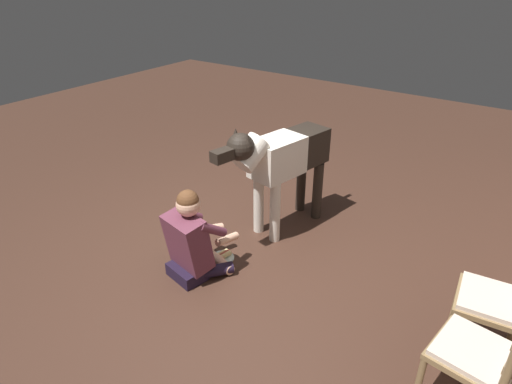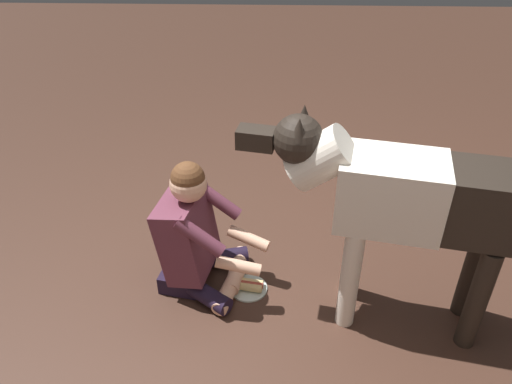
{
  "view_description": "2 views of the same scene",
  "coord_description": "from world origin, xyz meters",
  "px_view_note": "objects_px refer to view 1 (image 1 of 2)",
  "views": [
    {
      "loc": [
        2.8,
        2.32,
        2.58
      ],
      "look_at": [
        -0.1,
        0.27,
        0.69
      ],
      "focal_mm": 30.99,
      "sensor_mm": 36.0,
      "label": 1
    },
    {
      "loc": [
        0.03,
        2.32,
        2.3
      ],
      "look_at": [
        0.11,
        -0.03,
        0.68
      ],
      "focal_mm": 35.89,
      "sensor_mm": 36.0,
      "label": 2
    }
  ],
  "objects_px": {
    "large_dog": "(281,159)",
    "hot_dog_on_plate": "(222,256)",
    "person_sitting_on_floor": "(193,241)",
    "dining_chair_left_of_pair": "(509,296)",
    "dining_chair_right_of_pair": "(492,351)"
  },
  "relations": [
    {
      "from": "person_sitting_on_floor",
      "to": "hot_dog_on_plate",
      "type": "bearing_deg",
      "value": 168.56
    },
    {
      "from": "hot_dog_on_plate",
      "to": "dining_chair_left_of_pair",
      "type": "bearing_deg",
      "value": 95.85
    },
    {
      "from": "hot_dog_on_plate",
      "to": "large_dog",
      "type": "bearing_deg",
      "value": 168.56
    },
    {
      "from": "dining_chair_right_of_pair",
      "to": "hot_dog_on_plate",
      "type": "bearing_deg",
      "value": -98.37
    },
    {
      "from": "hot_dog_on_plate",
      "to": "dining_chair_right_of_pair",
      "type": "bearing_deg",
      "value": 81.63
    },
    {
      "from": "dining_chair_left_of_pair",
      "to": "person_sitting_on_floor",
      "type": "height_order",
      "value": "dining_chair_left_of_pair"
    },
    {
      "from": "dining_chair_right_of_pair",
      "to": "hot_dog_on_plate",
      "type": "relative_size",
      "value": 4.18
    },
    {
      "from": "dining_chair_left_of_pair",
      "to": "person_sitting_on_floor",
      "type": "bearing_deg",
      "value": -76.98
    },
    {
      "from": "person_sitting_on_floor",
      "to": "hot_dog_on_plate",
      "type": "relative_size",
      "value": 3.69
    },
    {
      "from": "dining_chair_right_of_pair",
      "to": "dining_chair_left_of_pair",
      "type": "bearing_deg",
      "value": 179.96
    },
    {
      "from": "large_dog",
      "to": "hot_dog_on_plate",
      "type": "bearing_deg",
      "value": -11.44
    },
    {
      "from": "person_sitting_on_floor",
      "to": "dining_chair_left_of_pair",
      "type": "bearing_deg",
      "value": 103.02
    },
    {
      "from": "person_sitting_on_floor",
      "to": "large_dog",
      "type": "relative_size",
      "value": 0.55
    },
    {
      "from": "dining_chair_left_of_pair",
      "to": "person_sitting_on_floor",
      "type": "relative_size",
      "value": 1.13
    },
    {
      "from": "person_sitting_on_floor",
      "to": "large_dog",
      "type": "distance_m",
      "value": 1.21
    }
  ]
}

